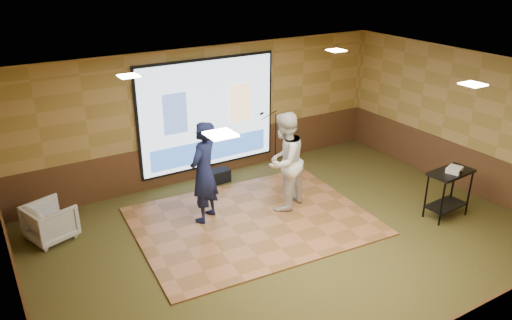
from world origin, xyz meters
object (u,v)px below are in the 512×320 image
dance_floor (253,221)px  mic_stand (273,147)px  projector_screen (208,115)px  duffel_bag (219,176)px  projector (454,170)px  player_right (284,162)px  banquet_chair (50,222)px  player_left (204,172)px  av_table (449,185)px

dance_floor → mic_stand: mic_stand is taller
projector_screen → duffel_bag: projector_screen is taller
projector → mic_stand: mic_stand is taller
projector_screen → player_right: 2.33m
mic_stand → banquet_chair: (-5.29, -0.72, -0.14)m
player_left → player_right: bearing=131.4°
projector_screen → banquet_chair: projector_screen is taller
player_right → banquet_chair: size_ratio=2.61×
projector_screen → duffel_bag: size_ratio=7.09×
player_right → player_left: bearing=-39.2°
projector_screen → banquet_chair: bearing=-164.9°
dance_floor → duffel_bag: duffel_bag is taller
projector_screen → mic_stand: projector_screen is taller
projector_screen → mic_stand: (1.57, -0.28, -0.98)m
player_left → banquet_chair: (-2.70, 0.84, -0.68)m
player_left → mic_stand: bearing=175.8°
player_left → dance_floor: bearing=109.5°
projector_screen → banquet_chair: size_ratio=4.31×
projector → duffel_bag: projector is taller
dance_floor → mic_stand: size_ratio=3.08×
projector → mic_stand: (-1.57, 3.92, -0.53)m
banquet_chair → duffel_bag: bearing=-99.8°
dance_floor → banquet_chair: bearing=158.3°
player_right → banquet_chair: player_right is taller
av_table → projector_screen: bearing=127.0°
av_table → duffel_bag: size_ratio=2.08×
projector → banquet_chair: 7.59m
player_left → projector_screen: bearing=-154.3°
projector_screen → projector: bearing=-53.3°
player_left → player_right: player_right is taller
dance_floor → duffel_bag: size_ratio=9.42×
projector → projector_screen: bearing=106.4°
player_left → banquet_chair: 2.91m
projector_screen → dance_floor: (-0.26, -2.38, -1.46)m
av_table → dance_floor: bearing=152.4°
projector_screen → mic_stand: 1.87m
player_right → av_table: 3.23m
player_left → projector: player_left is taller
mic_stand → banquet_chair: 5.34m
projector_screen → player_left: projector_screen is taller
dance_floor → banquet_chair: (-3.46, 1.37, 0.33)m
av_table → projector: 0.34m
player_left → mic_stand: size_ratio=1.39×
duffel_bag → mic_stand: bearing=4.9°
av_table → duffel_bag: bearing=129.8°
projector → banquet_chair: projector is taller
player_right → duffel_bag: size_ratio=4.29×
dance_floor → av_table: av_table is taller
projector_screen → player_left: bearing=-118.9°
banquet_chair → projector: bearing=-133.8°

